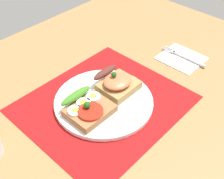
{
  "coord_description": "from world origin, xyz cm",
  "views": [
    {
      "loc": [
        -36.87,
        -37.22,
        51.03
      ],
      "look_at": [
        3.0,
        0.0,
        2.82
      ],
      "focal_mm": 47.14,
      "sensor_mm": 36.0,
      "label": 1
    }
  ],
  "objects_px": {
    "plate": "(104,101)",
    "napkin": "(181,58)",
    "sandwich_egg_tomato": "(87,108)",
    "fork": "(182,56)",
    "sandwich_salmon": "(116,82)"
  },
  "relations": [
    {
      "from": "fork",
      "to": "napkin",
      "type": "bearing_deg",
      "value": -162.96
    },
    {
      "from": "sandwich_salmon",
      "to": "fork",
      "type": "distance_m",
      "value": 0.25
    },
    {
      "from": "napkin",
      "to": "plate",
      "type": "bearing_deg",
      "value": 173.33
    },
    {
      "from": "sandwich_egg_tomato",
      "to": "fork",
      "type": "distance_m",
      "value": 0.36
    },
    {
      "from": "plate",
      "to": "fork",
      "type": "distance_m",
      "value": 0.3
    },
    {
      "from": "sandwich_salmon",
      "to": "sandwich_egg_tomato",
      "type": "bearing_deg",
      "value": -176.27
    },
    {
      "from": "sandwich_egg_tomato",
      "to": "napkin",
      "type": "bearing_deg",
      "value": -5.56
    },
    {
      "from": "plate",
      "to": "fork",
      "type": "xyz_separation_m",
      "value": [
        0.3,
        -0.03,
        -0.0
      ]
    },
    {
      "from": "napkin",
      "to": "fork",
      "type": "distance_m",
      "value": 0.01
    },
    {
      "from": "plate",
      "to": "napkin",
      "type": "bearing_deg",
      "value": -6.67
    },
    {
      "from": "sandwich_egg_tomato",
      "to": "sandwich_salmon",
      "type": "relative_size",
      "value": 1.07
    },
    {
      "from": "sandwich_salmon",
      "to": "napkin",
      "type": "xyz_separation_m",
      "value": [
        0.24,
        -0.04,
        -0.03
      ]
    },
    {
      "from": "fork",
      "to": "sandwich_egg_tomato",
      "type": "bearing_deg",
      "value": 174.76
    },
    {
      "from": "sandwich_egg_tomato",
      "to": "sandwich_salmon",
      "type": "distance_m",
      "value": 0.11
    },
    {
      "from": "plate",
      "to": "napkin",
      "type": "relative_size",
      "value": 2.01
    }
  ]
}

